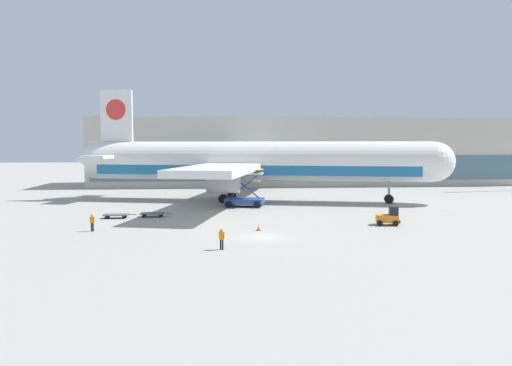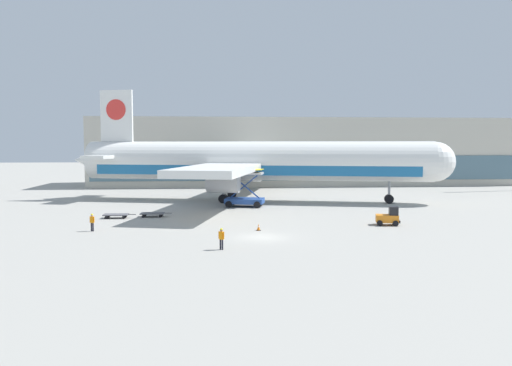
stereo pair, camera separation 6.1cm
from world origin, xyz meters
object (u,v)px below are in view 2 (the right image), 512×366
Objects in this scene: scissor_lift_loader at (245,192)px; baggage_dolly_lead at (116,215)px; baggage_dolly_second at (153,214)px; traffic_cone_near at (259,227)px; ground_crew_far at (221,237)px; ground_crew_near at (92,221)px; baggage_tug_mid at (389,217)px; airplane_main at (250,162)px.

scissor_lift_loader is 18.39m from baggage_dolly_lead.
scissor_lift_loader is 1.55× the size of baggage_dolly_second.
scissor_lift_loader is 19.41m from traffic_cone_near.
baggage_dolly_lead is at bearing 160.34° from ground_crew_far.
baggage_dolly_lead is 2.12× the size of ground_crew_near.
ground_crew_near reaches higher than baggage_dolly_second.
traffic_cone_near is at bearing -157.31° from baggage_tug_mid.
airplane_main is at bearing 87.96° from traffic_cone_near.
baggage_tug_mid is at bearing -13.12° from baggage_dolly_lead.
scissor_lift_loader is 22.36m from baggage_tug_mid.
scissor_lift_loader is at bearing 38.89° from baggage_dolly_second.
baggage_dolly_lead is 4.17m from baggage_dolly_second.
baggage_tug_mid is 30.51m from ground_crew_near.
traffic_cone_near is (11.67, -10.39, -0.06)m from baggage_dolly_second.
scissor_lift_loader is 24.52m from ground_crew_near.
traffic_cone_near is at bearing -30.53° from baggage_dolly_lead.
airplane_main is 21.11× the size of baggage_tug_mid.
baggage_dolly_second is at bearing -128.47° from scissor_lift_loader.
airplane_main is at bearing 132.74° from baggage_tug_mid.
airplane_main is 9.92× the size of scissor_lift_loader.
baggage_dolly_lead is at bearing 179.84° from baggage_tug_mid.
airplane_main reaches higher than baggage_tug_mid.
ground_crew_far is (-3.59, -28.13, -0.94)m from scissor_lift_loader.
scissor_lift_loader reaches higher than baggage_dolly_second.
baggage_dolly_second is 5.50× the size of traffic_cone_near.
ground_crew_far is at bearing -134.58° from baggage_tug_mid.
baggage_dolly_second is 20.75m from ground_crew_far.
airplane_main reaches higher than ground_crew_near.
airplane_main is at bearing 119.64° from ground_crew_far.
baggage_tug_mid is 27.04m from baggage_dolly_second.
baggage_dolly_lead is 2.09× the size of ground_crew_far.
baggage_dolly_second is (-12.60, -15.66, -5.45)m from airplane_main.
ground_crew_far is at bearing -66.80° from baggage_dolly_second.
baggage_tug_mid reaches higher than baggage_dolly_second.
airplane_main is at bearing 93.90° from scissor_lift_loader.
scissor_lift_loader reaches higher than baggage_tug_mid.
baggage_dolly_second is 2.12× the size of ground_crew_near.
ground_crew_far is (7.86, -19.19, 0.66)m from baggage_dolly_second.
baggage_dolly_second is (4.10, 0.74, 0.00)m from baggage_dolly_lead.
ground_crew_near is (-17.33, -25.12, -4.81)m from airplane_main.
airplane_main is 7.83m from scissor_lift_loader.
baggage_tug_mid is 4.01× the size of traffic_cone_near.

